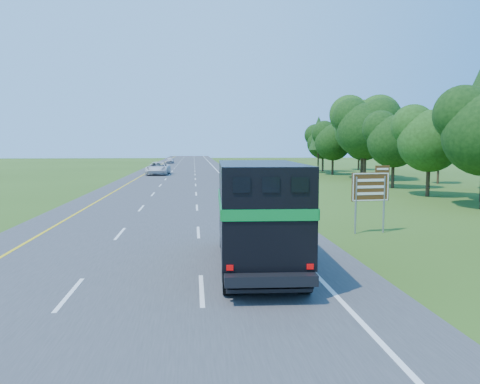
% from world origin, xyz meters
% --- Properties ---
extents(ground, '(300.00, 300.00, 0.00)m').
position_xyz_m(ground, '(0.00, 0.00, 0.00)').
color(ground, '#2F4C14').
rests_on(ground, ground).
extents(road, '(15.00, 260.00, 0.04)m').
position_xyz_m(road, '(0.00, 50.00, 0.02)').
color(road, '#38383A').
rests_on(road, ground).
extents(lane_markings, '(11.15, 260.00, 0.01)m').
position_xyz_m(lane_markings, '(0.00, 50.00, 0.04)').
color(lane_markings, yellow).
rests_on(lane_markings, road).
extents(tree_wall_right, '(16.00, 100.00, 12.00)m').
position_xyz_m(tree_wall_right, '(26.00, 30.00, 6.00)').
color(tree_wall_right, '#18330E').
rests_on(tree_wall_right, ground).
extents(horse_truck, '(2.85, 8.15, 3.56)m').
position_xyz_m(horse_truck, '(3.75, 4.27, 1.95)').
color(horse_truck, black).
rests_on(horse_truck, road).
extents(white_suv, '(3.31, 6.70, 1.83)m').
position_xyz_m(white_suv, '(-3.40, 56.17, 0.95)').
color(white_suv, silver).
rests_on(white_suv, road).
extents(far_car, '(1.74, 4.15, 1.40)m').
position_xyz_m(far_car, '(-3.84, 99.35, 0.74)').
color(far_car, silver).
rests_on(far_car, road).
extents(exit_sign, '(1.89, 0.26, 3.22)m').
position_xyz_m(exit_sign, '(9.97, 10.19, 2.09)').
color(exit_sign, gray).
rests_on(exit_sign, ground).
extents(delineator, '(0.09, 0.05, 1.06)m').
position_xyz_m(delineator, '(9.42, 22.95, 0.57)').
color(delineator, '#FA380D').
rests_on(delineator, ground).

